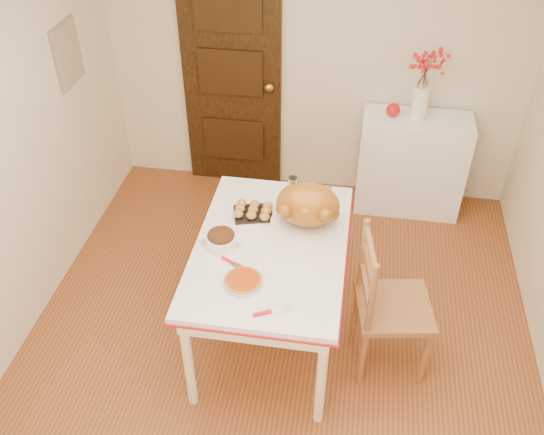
% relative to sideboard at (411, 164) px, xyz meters
% --- Properties ---
extents(floor, '(3.50, 4.00, 0.00)m').
position_rel_sideboard_xyz_m(floor, '(-0.88, -1.78, -0.44)').
color(floor, brown).
rests_on(floor, ground).
extents(wall_back, '(3.50, 0.00, 2.50)m').
position_rel_sideboard_xyz_m(wall_back, '(-0.88, 0.22, 0.81)').
color(wall_back, beige).
rests_on(wall_back, ground).
extents(door_back, '(0.85, 0.06, 2.06)m').
position_rel_sideboard_xyz_m(door_back, '(-1.58, 0.19, 0.59)').
color(door_back, black).
rests_on(door_back, ground).
extents(photo_board, '(0.03, 0.35, 0.45)m').
position_rel_sideboard_xyz_m(photo_board, '(-2.61, -0.58, 1.06)').
color(photo_board, tan).
rests_on(photo_board, ground).
extents(sideboard, '(0.89, 0.40, 0.89)m').
position_rel_sideboard_xyz_m(sideboard, '(0.00, 0.00, 0.00)').
color(sideboard, white).
rests_on(sideboard, floor).
extents(kitchen_table, '(0.95, 1.39, 0.83)m').
position_rel_sideboard_xyz_m(kitchen_table, '(-0.94, -1.67, -0.03)').
color(kitchen_table, white).
rests_on(kitchen_table, floor).
extents(chair_oak, '(0.53, 0.53, 1.04)m').
position_rel_sideboard_xyz_m(chair_oak, '(-0.15, -1.74, 0.07)').
color(chair_oak, brown).
rests_on(chair_oak, floor).
extents(berry_vase, '(0.30, 0.30, 0.58)m').
position_rel_sideboard_xyz_m(berry_vase, '(-0.01, 0.00, 0.73)').
color(berry_vase, white).
rests_on(berry_vase, sideboard).
extents(apple, '(0.11, 0.11, 0.11)m').
position_rel_sideboard_xyz_m(apple, '(-0.21, 0.00, 0.50)').
color(apple, red).
rests_on(apple, sideboard).
extents(turkey_platter, '(0.56, 0.50, 0.30)m').
position_rel_sideboard_xyz_m(turkey_platter, '(-0.75, -1.43, 0.54)').
color(turkey_platter, '#9A550F').
rests_on(turkey_platter, kitchen_table).
extents(pumpkin_pie, '(0.27, 0.27, 0.05)m').
position_rel_sideboard_xyz_m(pumpkin_pie, '(-1.05, -2.02, 0.41)').
color(pumpkin_pie, '#A13405').
rests_on(pumpkin_pie, kitchen_table).
extents(stuffing_dish, '(0.30, 0.27, 0.10)m').
position_rel_sideboard_xyz_m(stuffing_dish, '(-1.25, -1.71, 0.44)').
color(stuffing_dish, '#46240E').
rests_on(stuffing_dish, kitchen_table).
extents(rolls_tray, '(0.29, 0.25, 0.07)m').
position_rel_sideboard_xyz_m(rolls_tray, '(-1.11, -1.38, 0.42)').
color(rolls_tray, '#B2823C').
rests_on(rolls_tray, kitchen_table).
extents(pie_server, '(0.23, 0.15, 0.01)m').
position_rel_sideboard_xyz_m(pie_server, '(-0.85, -2.21, 0.39)').
color(pie_server, silver).
rests_on(pie_server, kitchen_table).
extents(carving_knife, '(0.23, 0.16, 0.01)m').
position_rel_sideboard_xyz_m(carving_knife, '(-1.11, -1.89, 0.39)').
color(carving_knife, silver).
rests_on(carving_knife, kitchen_table).
extents(drinking_glass, '(0.07, 0.07, 0.11)m').
position_rel_sideboard_xyz_m(drinking_glass, '(-0.89, -1.08, 0.44)').
color(drinking_glass, white).
rests_on(drinking_glass, kitchen_table).
extents(shaker_pair, '(0.09, 0.05, 0.09)m').
position_rel_sideboard_xyz_m(shaker_pair, '(-0.66, -1.12, 0.43)').
color(shaker_pair, white).
rests_on(shaker_pair, kitchen_table).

